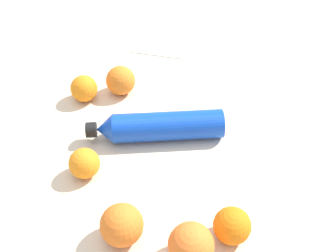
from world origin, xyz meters
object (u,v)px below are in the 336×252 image
orange_3 (191,245)px  orange_5 (232,226)px  orange_0 (84,89)px  orange_2 (122,225)px  orange_4 (84,163)px  orange_1 (121,81)px  folded_napkin (162,41)px  water_bottle (158,126)px

orange_3 → orange_5: 0.09m
orange_0 → orange_3: size_ratio=0.85×
orange_2 → orange_5: (-0.20, -0.05, -0.01)m
orange_2 → orange_3: (-0.13, 0.01, 0.00)m
orange_2 → orange_4: bearing=-46.6°
orange_1 → folded_napkin: 0.29m
water_bottle → orange_3: size_ratio=3.89×
orange_0 → orange_5: 0.53m
orange_1 → folded_napkin: size_ratio=0.45×
orange_3 → orange_4: size_ratio=1.23×
orange_4 → orange_5: size_ratio=0.95×
orange_1 → orange_3: size_ratio=0.95×
orange_1 → orange_5: size_ratio=1.11×
orange_0 → folded_napkin: 0.35m
orange_2 → orange_5: bearing=-166.8°
orange_1 → orange_3: (-0.27, 0.44, 0.00)m
orange_5 → orange_1: bearing=-48.7°
water_bottle → orange_1: bearing=-63.7°
orange_4 → orange_5: orange_5 is taller
orange_1 → orange_3: bearing=121.4°
orange_1 → folded_napkin: (-0.05, -0.28, -0.04)m
water_bottle → orange_1: 0.20m
orange_3 → folded_napkin: 0.75m
orange_0 → folded_napkin: (-0.13, -0.33, -0.03)m
orange_0 → orange_3: 0.53m
orange_5 → folded_napkin: size_ratio=0.41×
water_bottle → orange_1: orange_1 is taller
orange_0 → orange_1: orange_1 is taller
orange_2 → orange_5: orange_2 is taller
water_bottle → orange_0: orange_0 is taller
orange_3 → orange_5: size_ratio=1.17×
orange_1 → folded_napkin: bearing=-99.2°
orange_2 → orange_1: bearing=-72.0°
orange_0 → orange_4: bearing=111.7°
orange_1 → orange_5: 0.51m
orange_4 → orange_5: (-0.32, 0.09, 0.00)m
orange_3 → orange_0: bearing=-47.9°
orange_1 → orange_4: bearing=92.5°
orange_2 → orange_5: size_ratio=1.14×
orange_1 → orange_2: (-0.14, 0.43, 0.00)m
water_bottle → orange_4: bearing=32.2°
orange_0 → orange_5: size_ratio=0.99×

